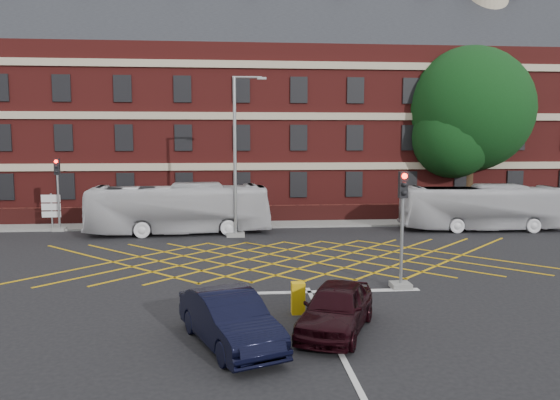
{
  "coord_description": "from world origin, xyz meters",
  "views": [
    {
      "loc": [
        -2.72,
        -22.25,
        5.45
      ],
      "look_at": [
        -0.61,
        1.5,
        2.75
      ],
      "focal_mm": 35.0,
      "sensor_mm": 36.0,
      "label": 1
    }
  ],
  "objects": [
    {
      "name": "ground",
      "position": [
        0.0,
        0.0,
        0.0
      ],
      "size": [
        120.0,
        120.0,
        0.0
      ],
      "primitive_type": "plane",
      "color": "black",
      "rests_on": "ground"
    },
    {
      "name": "victorian_building",
      "position": [
        0.25,
        22.0,
        7.84
      ],
      "size": [
        51.0,
        12.17,
        20.4
      ],
      "color": "maroon",
      "rests_on": "ground"
    },
    {
      "name": "boundary_wall",
      "position": [
        0.0,
        13.0,
        0.55
      ],
      "size": [
        56.0,
        0.5,
        1.1
      ],
      "primitive_type": "cube",
      "color": "#4A1513",
      "rests_on": "ground"
    },
    {
      "name": "far_pavement",
      "position": [
        0.0,
        12.0,
        0.06
      ],
      "size": [
        60.0,
        3.0,
        0.12
      ],
      "primitive_type": "cube",
      "color": "slate",
      "rests_on": "ground"
    },
    {
      "name": "box_junction_hatching",
      "position": [
        0.0,
        2.0,
        0.01
      ],
      "size": [
        8.22,
        8.22,
        0.02
      ],
      "primitive_type": "cube",
      "rotation": [
        0.0,
        0.0,
        0.79
      ],
      "color": "#CC990C",
      "rests_on": "ground"
    },
    {
      "name": "stop_line",
      "position": [
        0.0,
        -3.5,
        0.01
      ],
      "size": [
        8.0,
        0.3,
        0.02
      ],
      "primitive_type": "cube",
      "color": "silver",
      "rests_on": "ground"
    },
    {
      "name": "centre_line",
      "position": [
        0.0,
        -10.0,
        0.01
      ],
      "size": [
        0.15,
        14.0,
        0.02
      ],
      "primitive_type": "cube",
      "color": "silver",
      "rests_on": "ground"
    },
    {
      "name": "bus_left",
      "position": [
        -5.73,
        9.06,
        1.44
      ],
      "size": [
        10.51,
        3.11,
        2.89
      ],
      "primitive_type": "imported",
      "rotation": [
        0.0,
        0.0,
        1.64
      ],
      "color": "silver",
      "rests_on": "ground"
    },
    {
      "name": "bus_right",
      "position": [
        12.19,
        8.71,
        1.36
      ],
      "size": [
        9.89,
        2.99,
        2.72
      ],
      "primitive_type": "imported",
      "rotation": [
        0.0,
        0.0,
        1.5
      ],
      "color": "silver",
      "rests_on": "ground"
    },
    {
      "name": "car_navy",
      "position": [
        -2.8,
        -8.28,
        0.71
      ],
      "size": [
        3.01,
        4.57,
        1.42
      ],
      "primitive_type": "imported",
      "rotation": [
        0.0,
        0.0,
        0.38
      ],
      "color": "black",
      "rests_on": "ground"
    },
    {
      "name": "car_maroon",
      "position": [
        0.18,
        -7.51,
        0.69
      ],
      "size": [
        3.15,
        4.38,
        1.39
      ],
      "primitive_type": "imported",
      "rotation": [
        0.0,
        0.0,
        -0.42
      ],
      "color": "black",
      "rests_on": "ground"
    },
    {
      "name": "deciduous_tree",
      "position": [
        14.42,
        16.24,
        6.93
      ],
      "size": [
        8.99,
        8.99,
        12.04
      ],
      "color": "black",
      "rests_on": "ground"
    },
    {
      "name": "traffic_light_near",
      "position": [
        3.4,
        -3.26,
        1.76
      ],
      "size": [
        0.7,
        0.7,
        4.27
      ],
      "color": "slate",
      "rests_on": "ground"
    },
    {
      "name": "traffic_light_far",
      "position": [
        -12.91,
        10.69,
        1.76
      ],
      "size": [
        0.7,
        0.7,
        4.27
      ],
      "color": "slate",
      "rests_on": "ground"
    },
    {
      "name": "street_lamp",
      "position": [
        -2.46,
        8.0,
        3.03
      ],
      "size": [
        2.25,
        1.0,
        8.82
      ],
      "color": "slate",
      "rests_on": "ground"
    },
    {
      "name": "direction_signs",
      "position": [
        -13.44,
        11.02,
        1.38
      ],
      "size": [
        1.1,
        0.16,
        2.2
      ],
      "color": "gray",
      "rests_on": "ground"
    },
    {
      "name": "utility_cabinet",
      "position": [
        -0.69,
        -5.81,
        0.5
      ],
      "size": [
        0.41,
        0.37,
        0.99
      ],
      "primitive_type": "cube",
      "color": "gold",
      "rests_on": "ground"
    }
  ]
}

